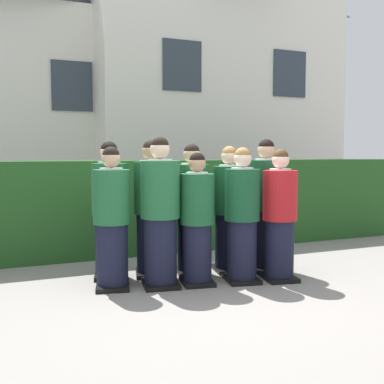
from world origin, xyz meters
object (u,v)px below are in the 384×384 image
object	(u,v)px
student_rear_row_0	(110,213)
student_rear_row_2	(192,212)
student_rear_row_3	(229,212)
student_in_red_blazer	(280,218)
student_rear_row_4	(266,208)
student_front_row_1	(160,215)
student_rear_row_1	(151,211)
student_front_row_3	(242,218)
student_front_row_2	(197,222)
student_front_row_0	(112,221)

from	to	relation	value
student_rear_row_0	student_rear_row_2	world-z (taller)	student_rear_row_0
student_rear_row_2	student_rear_row_3	world-z (taller)	student_rear_row_2
student_in_red_blazer	student_rear_row_4	bearing A→B (deg)	77.86
student_front_row_1	student_rear_row_1	distance (m)	0.51
student_in_red_blazer	student_rear_row_2	xyz separation A→B (m)	(-0.84, 0.70, 0.04)
student_front_row_1	student_in_red_blazer	world-z (taller)	student_front_row_1
student_rear_row_0	student_rear_row_4	size ratio (longest dim) A/B	0.98
student_front_row_1	student_rear_row_3	bearing A→B (deg)	17.67
student_front_row_1	student_front_row_3	distance (m)	0.97
student_front_row_1	student_in_red_blazer	distance (m)	1.43
student_front_row_1	student_rear_row_0	world-z (taller)	student_front_row_1
student_front_row_1	student_front_row_2	xyz separation A→B (m)	(0.42, -0.08, -0.09)
student_front_row_3	student_rear_row_3	xyz separation A→B (m)	(0.09, 0.52, 0.01)
student_in_red_blazer	student_rear_row_3	world-z (taller)	student_rear_row_3
student_front_row_0	student_rear_row_1	distance (m)	0.69
student_rear_row_0	student_rear_row_1	bearing A→B (deg)	-11.77
student_in_red_blazer	student_rear_row_4	xyz separation A→B (m)	(0.11, 0.49, 0.07)
student_front_row_3	student_rear_row_3	world-z (taller)	student_rear_row_3
student_rear_row_2	student_rear_row_1	bearing A→B (deg)	168.84
student_rear_row_2	student_rear_row_3	size ratio (longest dim) A/B	1.02
student_rear_row_0	student_rear_row_3	world-z (taller)	student_rear_row_0
student_front_row_3	student_rear_row_1	world-z (taller)	student_rear_row_1
student_rear_row_3	student_rear_row_4	distance (m)	0.48
student_front_row_3	student_rear_row_0	size ratio (longest dim) A/B	0.95
student_front_row_0	student_in_red_blazer	size ratio (longest dim) A/B	1.02
student_in_red_blazer	student_rear_row_2	world-z (taller)	student_rear_row_2
student_rear_row_0	student_rear_row_1	world-z (taller)	student_rear_row_1
student_front_row_0	student_front_row_1	distance (m)	0.54
student_front_row_0	student_rear_row_0	world-z (taller)	student_rear_row_0
student_front_row_1	student_rear_row_2	distance (m)	0.69
student_front_row_3	student_in_red_blazer	distance (m)	0.46
student_front_row_2	student_rear_row_3	world-z (taller)	student_rear_row_3
student_in_red_blazer	student_rear_row_0	distance (m)	2.04
student_front_row_3	student_rear_row_4	bearing A→B (deg)	34.58
student_rear_row_3	student_front_row_3	bearing A→B (deg)	-100.33
student_in_red_blazer	student_rear_row_3	bearing A→B (deg)	119.44
student_front_row_3	student_rear_row_1	xyz separation A→B (m)	(-0.89, 0.69, 0.05)
student_front_row_3	student_front_row_1	bearing A→B (deg)	169.00
student_front_row_2	student_rear_row_3	xyz separation A→B (m)	(0.62, 0.41, 0.04)
student_front_row_0	student_rear_row_2	xyz separation A→B (m)	(1.08, 0.28, 0.02)
student_in_red_blazer	student_rear_row_1	size ratio (longest dim) A/B	0.93
student_front_row_2	student_rear_row_1	size ratio (longest dim) A/B	0.91
student_rear_row_2	student_front_row_2	bearing A→B (deg)	-105.77
student_rear_row_3	student_rear_row_1	bearing A→B (deg)	169.90
student_front_row_0	student_front_row_1	bearing A→B (deg)	-14.09
student_in_red_blazer	student_rear_row_0	world-z (taller)	student_rear_row_0
student_front_row_1	student_front_row_3	size ratio (longest dim) A/B	1.07
student_in_red_blazer	student_rear_row_2	size ratio (longest dim) A/B	0.96
student_rear_row_1	student_rear_row_3	size ratio (longest dim) A/B	1.04
student_rear_row_2	student_rear_row_0	bearing A→B (deg)	168.54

